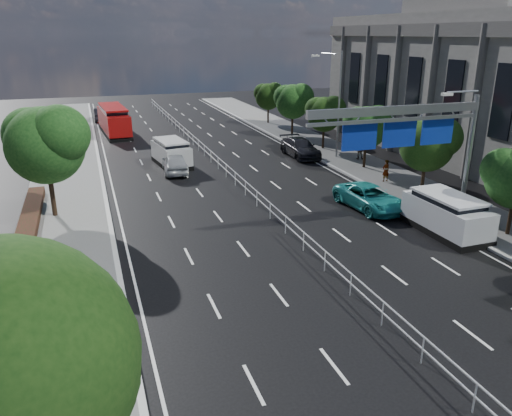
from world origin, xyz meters
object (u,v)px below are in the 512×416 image
pedestrian_a (386,171)px  silver_minivan (446,215)px  near_car_dark (101,114)px  parked_car_teal (369,197)px  white_minivan (171,153)px  red_bus (114,119)px  toilet_sign (58,335)px  near_car_silver (175,163)px  parked_car_dark (300,148)px  overhead_gantry (413,128)px  pedestrian_b (359,150)px

pedestrian_a → silver_minivan: bearing=69.7°
near_car_dark → parked_car_teal: 42.41m
near_car_dark → parked_car_teal: near_car_dark is taller
white_minivan → red_bus: (-3.53, 15.82, 0.50)m
toilet_sign → white_minivan: toilet_sign is taller
near_car_silver → white_minivan: bearing=-88.8°
parked_car_teal → parked_car_dark: parked_car_dark is taller
red_bus → parked_car_dark: (14.86, -16.37, -0.76)m
toilet_sign → red_bus: bearing=84.6°
near_car_dark → parked_car_dark: (15.81, -25.71, -0.01)m
white_minivan → near_car_silver: size_ratio=1.13×
toilet_sign → overhead_gantry: 20.52m
near_car_silver → silver_minivan: silver_minivan is taller
parked_car_teal → near_car_dark: bearing=103.9°
pedestrian_a → parked_car_dark: bearing=-82.5°
white_minivan → pedestrian_a: (13.83, -10.28, -0.11)m
silver_minivan → toilet_sign: bearing=-157.1°
parked_car_dark → pedestrian_b: size_ratio=3.35×
near_car_silver → pedestrian_b: bearing=-179.9°
near_car_dark → white_minivan: bearing=100.5°
white_minivan → pedestrian_a: white_minivan is taller
toilet_sign → silver_minivan: 21.13m
silver_minivan → parked_car_dark: silver_minivan is taller
silver_minivan → pedestrian_a: 9.65m
pedestrian_a → pedestrian_b: pedestrian_b is taller
parked_car_teal → pedestrian_b: bearing=57.2°
near_car_dark → silver_minivan: size_ratio=0.93×
near_car_silver → toilet_sign: bearing=78.3°
silver_minivan → pedestrian_b: bearing=75.5°
white_minivan → overhead_gantry: bearing=-68.5°
toilet_sign → parked_car_teal: 22.11m
white_minivan → near_car_dark: size_ratio=1.06×
toilet_sign → parked_car_dark: toilet_sign is taller
white_minivan → pedestrian_b: white_minivan is taller
overhead_gantry → pedestrian_b: 16.15m
silver_minivan → parked_car_dark: size_ratio=0.97×
near_car_silver → pedestrian_b: (15.62, -1.24, 0.17)m
overhead_gantry → parked_car_dark: (1.30, 17.56, -4.82)m
near_car_silver → pedestrian_a: pedestrian_a is taller
toilet_sign → parked_car_teal: toilet_sign is taller
near_car_silver → near_car_dark: (-4.33, 27.55, 0.02)m
near_car_silver → near_car_dark: size_ratio=0.94×
red_bus → parked_car_dark: red_bus is taller
near_car_silver → parked_car_teal: (9.94, -12.39, -0.05)m
near_car_dark → pedestrian_a: pedestrian_a is taller
overhead_gantry → white_minivan: overhead_gantry is taller
overhead_gantry → pedestrian_a: size_ratio=6.37×
white_minivan → toilet_sign: bearing=-112.8°
toilet_sign → red_bus: size_ratio=0.43×
toilet_sign → silver_minivan: size_ratio=0.83×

